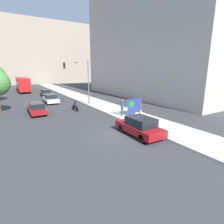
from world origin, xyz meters
name	(u,v)px	position (x,y,z in m)	size (l,w,h in m)	color
ground_plane	(126,134)	(0.00, 0.00, 0.00)	(160.00, 160.00, 0.00)	#38383A
sidewalk_curb	(93,102)	(3.93, 15.00, 0.07)	(3.97, 90.00, 0.13)	beige
building_backdrop_far	(22,52)	(-2.00, 67.27, 11.90)	(52.00, 12.00, 23.81)	gray
building_backdrop_right	(147,34)	(16.30, 16.44, 11.95)	(10.00, 32.00, 23.89)	#BCB2A3
seated_protester	(141,116)	(3.02, 1.72, 0.77)	(0.94, 0.77, 1.19)	#474C56
jogger_on_sidewalk	(122,107)	(2.93, 4.91, 1.08)	(0.34, 0.34, 1.84)	#424247
protest_banner	(134,106)	(4.44, 4.61, 1.13)	(2.02, 0.06, 1.88)	slate
traffic_light_pole	(80,75)	(1.19, 13.38, 4.48)	(3.54, 3.31, 6.43)	slate
parked_car_curbside	(140,126)	(0.82, -0.79, 0.76)	(1.89, 4.37, 1.54)	maroon
car_on_road_nearest	(37,108)	(-5.33, 11.36, 0.70)	(1.79, 4.73, 1.39)	maroon
car_on_road_midblock	(51,99)	(-2.32, 18.02, 0.72)	(1.83, 4.60, 1.44)	white
car_on_road_distant	(46,93)	(-1.56, 25.98, 0.73)	(1.71, 4.67, 1.46)	#565B60
city_bus_on_road	(23,84)	(-4.80, 38.25, 1.94)	(2.52, 12.32, 3.39)	red
motorcycle_on_road	(75,106)	(-0.69, 10.70, 0.55)	(0.28, 2.15, 1.29)	black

